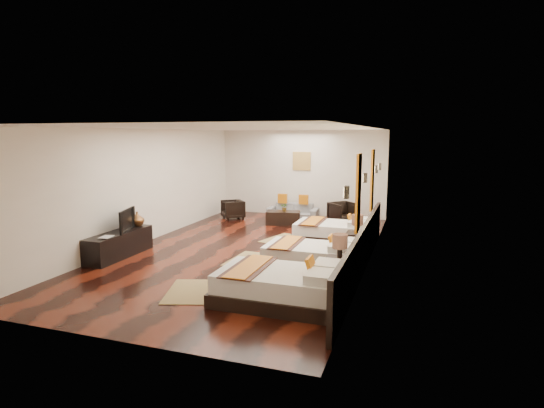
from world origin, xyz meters
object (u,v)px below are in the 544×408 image
(armchair_left, at_px, (233,209))
(armchair_right, at_px, (343,213))
(tv, at_px, (124,220))
(sofa, at_px, (293,211))
(bed_mid, at_px, (311,256))
(coffee_table, at_px, (283,218))
(bed_near, at_px, (283,286))
(table_plant, at_px, (285,207))
(bed_far, at_px, (333,232))
(tv_console, at_px, (119,244))
(nightstand_b, at_px, (357,242))
(book, at_px, (101,237))
(nightstand_a, at_px, (339,270))
(figurine, at_px, (137,219))

(armchair_left, distance_m, armchair_right, 3.49)
(tv, height_order, sofa, tv)
(bed_mid, distance_m, coffee_table, 4.30)
(bed_near, distance_m, table_plant, 6.14)
(bed_far, bearing_deg, tv, -146.20)
(tv_console, bearing_deg, table_plant, 61.52)
(tv, bearing_deg, nightstand_b, -88.82)
(bed_near, xyz_separation_m, nightstand_b, (0.75, 3.10, 0.05))
(nightstand_b, bearing_deg, bed_near, -103.58)
(tv_console, bearing_deg, bed_near, -18.32)
(armchair_right, xyz_separation_m, coffee_table, (-1.68, -0.65, -0.13))
(bed_mid, bearing_deg, book, -165.01)
(sofa, distance_m, coffee_table, 1.05)
(bed_mid, bearing_deg, bed_far, 89.99)
(bed_mid, relative_size, nightstand_b, 2.00)
(armchair_left, distance_m, table_plant, 1.88)
(tv, relative_size, coffee_table, 0.86)
(nightstand_a, relative_size, coffee_table, 0.98)
(nightstand_b, relative_size, tv_console, 0.52)
(book, bearing_deg, armchair_left, 83.68)
(bed_far, distance_m, armchair_left, 4.08)
(book, relative_size, figurine, 0.88)
(nightstand_a, height_order, tv, tv)
(tv_console, xyz_separation_m, book, (0.00, -0.55, 0.29))
(tv_console, relative_size, coffee_table, 1.80)
(nightstand_b, xyz_separation_m, armchair_left, (-4.35, 3.11, -0.03))
(nightstand_b, distance_m, figurine, 5.07)
(book, relative_size, coffee_table, 0.30)
(bed_near, bearing_deg, table_plant, 106.74)
(nightstand_a, height_order, tv_console, nightstand_a)
(armchair_left, bearing_deg, sofa, 71.32)
(nightstand_a, xyz_separation_m, sofa, (-2.56, 6.02, -0.11))
(book, distance_m, figurine, 1.24)
(bed_far, xyz_separation_m, book, (-4.19, -3.45, 0.32))
(nightstand_a, height_order, sofa, nightstand_a)
(bed_mid, height_order, sofa, bed_mid)
(tv, bearing_deg, coffee_table, -45.03)
(tv, xyz_separation_m, armchair_left, (0.55, 4.70, -0.50))
(bed_mid, relative_size, coffee_table, 1.86)
(bed_mid, bearing_deg, coffee_table, 114.82)
(bed_far, xyz_separation_m, sofa, (-1.81, 2.62, -0.01))
(sofa, xyz_separation_m, armchair_left, (-1.79, -0.70, 0.06))
(nightstand_b, height_order, tv_console, nightstand_b)
(book, distance_m, sofa, 6.54)
(nightstand_a, bearing_deg, book, -179.32)
(book, relative_size, sofa, 0.18)
(coffee_table, bearing_deg, nightstand_a, -62.76)
(figurine, bearing_deg, tv, -84.86)
(bed_far, bearing_deg, tv_console, -145.33)
(figurine, distance_m, armchair_left, 4.20)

